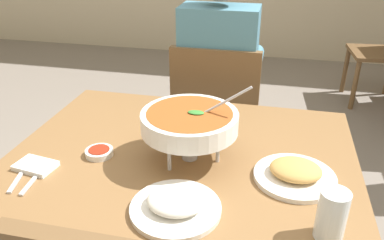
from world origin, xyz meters
name	(u,v)px	position (x,y,z in m)	size (l,w,h in m)	color
dining_table_main	(182,182)	(0.00, 0.00, 0.61)	(1.12, 0.88, 0.73)	brown
chair_diner_main	(217,117)	(0.00, 0.72, 0.51)	(0.44, 0.44, 0.90)	brown
diner_main	(219,72)	(0.00, 0.76, 0.75)	(0.40, 0.45, 1.31)	#2D2D38
curry_bowl	(190,122)	(0.03, -0.02, 0.86)	(0.33, 0.30, 0.26)	silver
rice_plate	(175,205)	(0.05, -0.28, 0.75)	(0.24, 0.24, 0.06)	white
appetizer_plate	(295,173)	(0.36, -0.06, 0.75)	(0.24, 0.24, 0.06)	white
sauce_dish	(99,152)	(-0.26, -0.07, 0.74)	(0.09, 0.09, 0.02)	white
napkin_folded	(36,166)	(-0.42, -0.18, 0.73)	(0.12, 0.08, 0.02)	white
fork_utensil	(20,175)	(-0.44, -0.23, 0.73)	(0.01, 0.17, 0.01)	silver
spoon_utensil	(35,177)	(-0.39, -0.23, 0.73)	(0.01, 0.17, 0.01)	silver
drink_glass	(331,217)	(0.43, -0.29, 0.78)	(0.07, 0.07, 0.13)	silver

